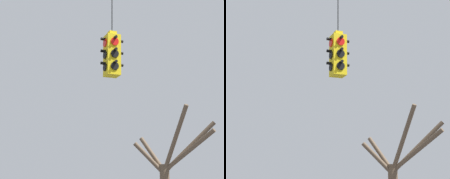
% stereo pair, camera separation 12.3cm
% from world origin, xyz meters
% --- Properties ---
extents(traffic_light_near_left_pole, '(0.58, 0.58, 3.28)m').
position_xyz_m(traffic_light_near_left_pole, '(-2.75, -0.50, 5.14)').
color(traffic_light_near_left_pole, yellow).
extents(bare_tree, '(2.89, 2.92, 5.09)m').
position_xyz_m(bare_tree, '(1.83, 5.16, 2.38)').
color(bare_tree, brown).
rests_on(bare_tree, ground_plane).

